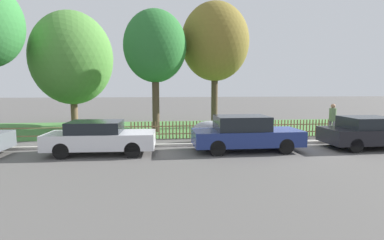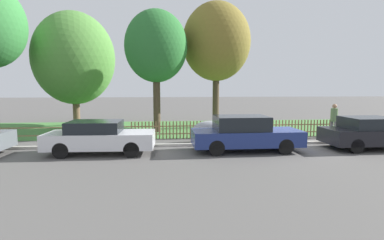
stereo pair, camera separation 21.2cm
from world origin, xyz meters
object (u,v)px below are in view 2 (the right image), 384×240
object	(u,v)px
parked_car_red_compact	(371,133)
tree_mid_park	(156,47)
covered_motorcycle	(211,129)
parked_car_navy_estate	(245,134)
tree_behind_motorcycle	(74,58)
parked_car_black_saloon	(100,137)
pedestrian_near_fence	(334,119)
tree_far_left	(216,42)

from	to	relation	value
parked_car_red_compact	tree_mid_park	bearing A→B (deg)	148.53
covered_motorcycle	parked_car_navy_estate	bearing A→B (deg)	-63.82
covered_motorcycle	tree_behind_motorcycle	xyz separation A→B (m)	(-8.15, 6.81, 3.88)
tree_mid_park	parked_car_navy_estate	bearing A→B (deg)	-56.27
parked_car_black_saloon	parked_car_navy_estate	size ratio (longest dim) A/B	0.95
tree_mid_park	pedestrian_near_fence	size ratio (longest dim) A/B	3.98
parked_car_black_saloon	tree_far_left	size ratio (longest dim) A/B	0.53
parked_car_black_saloon	tree_behind_motorcycle	size ratio (longest dim) A/B	0.56
tree_behind_motorcycle	tree_far_left	bearing A→B (deg)	-10.54
parked_car_navy_estate	tree_behind_motorcycle	bearing A→B (deg)	135.30
parked_car_red_compact	tree_behind_motorcycle	distance (m)	17.67
tree_behind_motorcycle	tree_mid_park	distance (m)	6.51
pedestrian_near_fence	covered_motorcycle	bearing A→B (deg)	-102.10
parked_car_black_saloon	pedestrian_near_fence	world-z (taller)	pedestrian_near_fence
tree_behind_motorcycle	pedestrian_near_fence	xyz separation A→B (m)	(14.70, -6.18, -3.50)
tree_mid_park	tree_behind_motorcycle	bearing A→B (deg)	147.88
tree_behind_motorcycle	covered_motorcycle	bearing A→B (deg)	-39.90
tree_behind_motorcycle	tree_far_left	size ratio (longest dim) A/B	0.95
parked_car_black_saloon	tree_behind_motorcycle	xyz separation A→B (m)	(-3.37, 8.92, 3.82)
parked_car_black_saloon	parked_car_red_compact	size ratio (longest dim) A/B	1.04
parked_car_navy_estate	tree_behind_motorcycle	world-z (taller)	tree_behind_motorcycle
parked_car_black_saloon	covered_motorcycle	size ratio (longest dim) A/B	2.37
covered_motorcycle	tree_far_left	world-z (taller)	tree_far_left
tree_behind_motorcycle	parked_car_navy_estate	bearing A→B (deg)	-44.34
parked_car_navy_estate	covered_motorcycle	distance (m)	2.43
parked_car_navy_estate	covered_motorcycle	world-z (taller)	parked_car_navy_estate
tree_mid_park	parked_car_black_saloon	bearing A→B (deg)	-111.34
parked_car_black_saloon	tree_mid_park	world-z (taller)	tree_mid_park
tree_behind_motorcycle	parked_car_red_compact	bearing A→B (deg)	-31.52
parked_car_navy_estate	tree_mid_park	xyz separation A→B (m)	(-3.70, 5.53, 4.14)
parked_car_black_saloon	parked_car_red_compact	bearing A→B (deg)	1.34
tree_mid_park	pedestrian_near_fence	world-z (taller)	tree_mid_park
covered_motorcycle	tree_mid_park	distance (m)	6.03
tree_mid_park	tree_far_left	distance (m)	4.17
parked_car_navy_estate	tree_behind_motorcycle	distance (m)	13.40
parked_car_red_compact	tree_far_left	bearing A→B (deg)	126.44
parked_car_red_compact	tree_mid_park	distance (m)	11.54
parked_car_black_saloon	parked_car_navy_estate	xyz separation A→B (m)	(5.83, -0.08, 0.06)
tree_behind_motorcycle	pedestrian_near_fence	bearing A→B (deg)	-22.81
tree_behind_motorcycle	pedestrian_near_fence	distance (m)	16.33
covered_motorcycle	tree_mid_park	xyz separation A→B (m)	(-2.64, 3.35, 4.26)
covered_motorcycle	tree_behind_motorcycle	size ratio (longest dim) A/B	0.24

